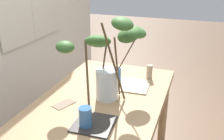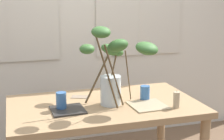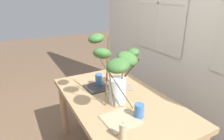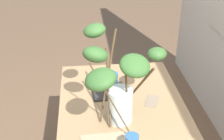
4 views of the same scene
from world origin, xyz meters
name	(u,v)px [view 2 (image 2 of 4)]	position (x,y,z in m)	size (l,w,h in m)	color
back_wall_with_windows	(76,12)	(0.00, 1.06, 1.37)	(4.18, 0.14, 2.73)	silver
dining_table	(104,115)	(0.00, 0.00, 0.64)	(1.46, 0.87, 0.73)	tan
vase_with_branches	(114,66)	(0.06, -0.05, 1.03)	(0.56, 0.58, 0.63)	silver
drinking_glass_blue_left	(61,101)	(-0.34, -0.04, 0.80)	(0.08, 0.08, 0.13)	#386BAD
drinking_glass_blue_right	(145,93)	(0.33, -0.01, 0.79)	(0.08, 0.08, 0.12)	#386BAD
plate_square_left	(68,110)	(-0.30, -0.08, 0.74)	(0.24, 0.24, 0.01)	#2D2B28
plate_square_right	(148,105)	(0.30, -0.16, 0.74)	(0.26, 0.26, 0.01)	tan
napkin_folded	(81,97)	(-0.14, 0.21, 0.73)	(0.15, 0.08, 0.00)	gray
pillar_candle	(176,100)	(0.49, -0.25, 0.79)	(0.05, 0.05, 0.13)	tan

